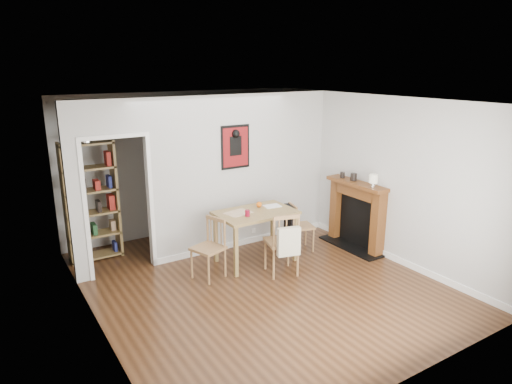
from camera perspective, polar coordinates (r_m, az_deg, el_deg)
ground at (r=6.77m, az=0.29°, el=-11.14°), size 5.20×5.20×0.00m
room_shell at (r=7.47m, az=-4.60°, el=2.01°), size 5.20×5.20×5.20m
dining_table at (r=7.17m, az=-0.05°, el=-3.22°), size 1.22×0.78×0.83m
chair_left at (r=6.75m, az=-6.01°, el=-7.11°), size 0.57×0.57×0.90m
chair_right at (r=7.75m, az=5.55°, el=-4.25°), size 0.55×0.50×0.82m
chair_front at (r=6.84m, az=3.25°, el=-6.29°), size 0.60×0.64×0.98m
bookshelf at (r=7.68m, az=-19.90°, el=-1.19°), size 0.81×0.32×1.93m
fireplace at (r=7.99m, az=12.50°, el=-2.50°), size 0.45×1.25×1.16m
red_glass at (r=6.91m, az=-1.08°, el=-2.66°), size 0.07×0.07×0.10m
orange_fruit at (r=7.35m, az=0.38°, el=-1.57°), size 0.09×0.09×0.09m
placemat at (r=7.08m, az=-2.22°, el=-2.62°), size 0.45×0.37×0.00m
notebook at (r=7.39m, az=2.03°, el=-1.77°), size 0.29×0.23×0.01m
mantel_lamp at (r=7.48m, az=14.46°, el=1.53°), size 0.14×0.14×0.21m
ceramic_jar_a at (r=7.86m, az=12.11°, el=1.85°), size 0.11×0.11×0.13m
ceramic_jar_b at (r=8.03m, az=10.76°, el=2.11°), size 0.08×0.08×0.10m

